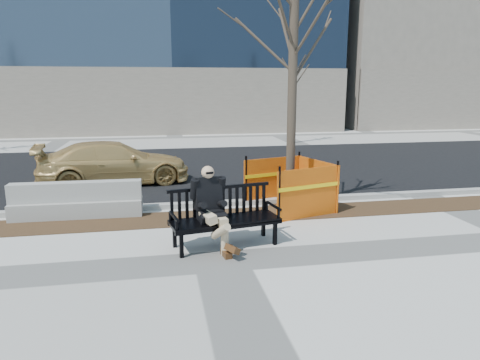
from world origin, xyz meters
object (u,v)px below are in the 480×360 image
(bench, at_px, (225,246))
(tree_fence, at_px, (289,209))
(sedan, at_px, (116,184))
(seated_man, at_px, (211,247))
(jersey_barrier_left, at_px, (78,217))

(bench, relative_size, tree_fence, 0.33)
(tree_fence, xyz_separation_m, sedan, (-4.47, 3.74, 0.00))
(seated_man, bearing_deg, bench, -11.53)
(sedan, bearing_deg, bench, -165.55)
(seated_man, distance_m, sedan, 6.34)
(bench, bearing_deg, sedan, 102.87)
(bench, height_order, tree_fence, tree_fence)
(seated_man, bearing_deg, sedan, 100.55)
(bench, distance_m, jersey_barrier_left, 3.96)
(seated_man, relative_size, sedan, 0.34)
(sedan, distance_m, jersey_barrier_left, 3.49)
(jersey_barrier_left, bearing_deg, bench, -37.88)
(bench, bearing_deg, jersey_barrier_left, 130.80)
(seated_man, xyz_separation_m, jersey_barrier_left, (-2.80, 2.48, 0.00))
(bench, relative_size, jersey_barrier_left, 0.72)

